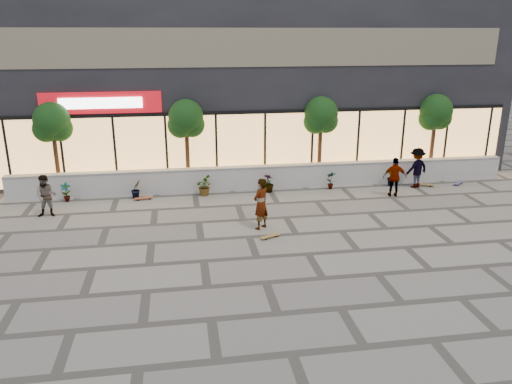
{
  "coord_description": "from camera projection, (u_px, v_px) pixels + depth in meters",
  "views": [
    {
      "loc": [
        -3.83,
        -13.86,
        6.65
      ],
      "look_at": [
        -1.26,
        2.54,
        1.3
      ],
      "focal_mm": 35.0,
      "sensor_mm": 36.0,
      "label": 1
    }
  ],
  "objects": [
    {
      "name": "shrub_b",
      "position": [
        136.0,
        189.0,
        20.73
      ],
      "size": [
        0.57,
        0.57,
        0.81
      ],
      "primitive_type": "imported",
      "rotation": [
        0.0,
        0.0,
        0.82
      ],
      "color": "#183D13",
      "rests_on": "ground"
    },
    {
      "name": "tree_west",
      "position": [
        52.0,
        124.0,
        20.63
      ],
      "size": [
        1.6,
        1.5,
        3.92
      ],
      "color": "#4E2C1B",
      "rests_on": "ground"
    },
    {
      "name": "skateboard_center",
      "position": [
        270.0,
        236.0,
        16.82
      ],
      "size": [
        0.75,
        0.48,
        0.09
      ],
      "rotation": [
        0.0,
        0.0,
        0.43
      ],
      "color": "olive",
      "rests_on": "ground"
    },
    {
      "name": "shrub_e",
      "position": [
        331.0,
        180.0,
        21.97
      ],
      "size": [
        0.46,
        0.35,
        0.81
      ],
      "primitive_type": "imported",
      "rotation": [
        0.0,
        0.0,
        3.28
      ],
      "color": "#183D13",
      "rests_on": "ground"
    },
    {
      "name": "skateboard_right_far",
      "position": [
        459.0,
        183.0,
        22.72
      ],
      "size": [
        0.71,
        0.63,
        0.09
      ],
      "rotation": [
        0.0,
        0.0,
        0.69
      ],
      "color": "#564580",
      "rests_on": "ground"
    },
    {
      "name": "shrub_f",
      "position": [
        391.0,
        177.0,
        22.39
      ],
      "size": [
        0.55,
        0.57,
        0.81
      ],
      "primitive_type": "imported",
      "rotation": [
        0.0,
        0.0,
        4.1
      ],
      "color": "#183D13",
      "rests_on": "ground"
    },
    {
      "name": "shrub_d",
      "position": [
        268.0,
        183.0,
        21.56
      ],
      "size": [
        0.64,
        0.64,
        0.81
      ],
      "primitive_type": "imported",
      "rotation": [
        0.0,
        0.0,
        2.46
      ],
      "color": "#183D13",
      "rests_on": "ground"
    },
    {
      "name": "tree_east",
      "position": [
        436.0,
        114.0,
        23.14
      ],
      "size": [
        1.6,
        1.5,
        3.92
      ],
      "color": "#4E2C1B",
      "rests_on": "ground"
    },
    {
      "name": "tree_midwest",
      "position": [
        186.0,
        121.0,
        21.44
      ],
      "size": [
        1.6,
        1.5,
        3.92
      ],
      "color": "#4E2C1B",
      "rests_on": "ground"
    },
    {
      "name": "skater_center",
      "position": [
        261.0,
        204.0,
        17.39
      ],
      "size": [
        0.79,
        0.77,
        1.84
      ],
      "primitive_type": "imported",
      "rotation": [
        0.0,
        0.0,
        3.87
      ],
      "color": "silver",
      "rests_on": "ground"
    },
    {
      "name": "skateboard_right_near",
      "position": [
        424.0,
        184.0,
        22.47
      ],
      "size": [
        0.87,
        0.61,
        0.1
      ],
      "rotation": [
        0.0,
        0.0,
        -0.5
      ],
      "color": "olive",
      "rests_on": "ground"
    },
    {
      "name": "shrub_c",
      "position": [
        204.0,
        186.0,
        21.15
      ],
      "size": [
        0.68,
        0.77,
        0.81
      ],
      "primitive_type": "imported",
      "rotation": [
        0.0,
        0.0,
        1.64
      ],
      "color": "#183D13",
      "rests_on": "ground"
    },
    {
      "name": "skater_right_near",
      "position": [
        395.0,
        177.0,
        20.88
      ],
      "size": [
        1.04,
        0.62,
        1.67
      ],
      "primitive_type": "imported",
      "rotation": [
        0.0,
        0.0,
        2.91
      ],
      "color": "silver",
      "rests_on": "ground"
    },
    {
      "name": "skater_left",
      "position": [
        46.0,
        196.0,
        18.57
      ],
      "size": [
        0.81,
        0.64,
        1.61
      ],
      "primitive_type": "imported",
      "rotation": [
        0.0,
        0.0,
        -0.04
      ],
      "color": "tan",
      "rests_on": "ground"
    },
    {
      "name": "tree_mideast",
      "position": [
        321.0,
        117.0,
        22.33
      ],
      "size": [
        1.6,
        1.5,
        3.92
      ],
      "color": "#4E2C1B",
      "rests_on": "ground"
    },
    {
      "name": "skater_right_far",
      "position": [
        417.0,
        168.0,
        22.05
      ],
      "size": [
        1.31,
        1.0,
        1.79
      ],
      "primitive_type": "imported",
      "rotation": [
        0.0,
        0.0,
        3.47
      ],
      "color": "maroon",
      "rests_on": "ground"
    },
    {
      "name": "shrub_a",
      "position": [
        66.0,
        192.0,
        20.32
      ],
      "size": [
        0.43,
        0.29,
        0.81
      ],
      "primitive_type": "imported",
      "color": "#183D13",
      "rests_on": "ground"
    },
    {
      "name": "planter_wall",
      "position": [
        268.0,
        177.0,
        22.05
      ],
      "size": [
        22.0,
        0.42,
        1.04
      ],
      "color": "silver",
      "rests_on": "ground"
    },
    {
      "name": "skateboard_left",
      "position": [
        144.0,
        198.0,
        20.64
      ],
      "size": [
        0.79,
        0.33,
        0.09
      ],
      "rotation": [
        0.0,
        0.0,
        0.18
      ],
      "color": "#D65328",
      "rests_on": "ground"
    },
    {
      "name": "ground",
      "position": [
        308.0,
        254.0,
        15.63
      ],
      "size": [
        80.0,
        80.0,
        0.0
      ],
      "primitive_type": "plane",
      "color": "gray",
      "rests_on": "ground"
    },
    {
      "name": "retail_building",
      "position": [
        250.0,
        80.0,
        26.07
      ],
      "size": [
        24.0,
        9.17,
        8.5
      ],
      "color": "black",
      "rests_on": "ground"
    }
  ]
}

